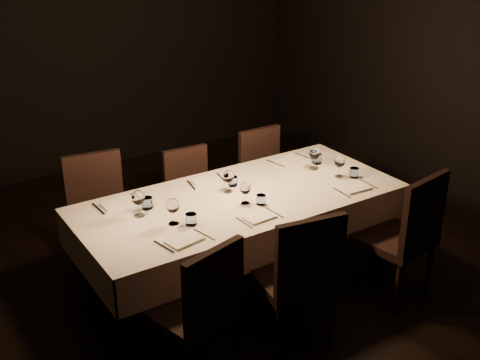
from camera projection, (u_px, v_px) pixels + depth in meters
room at (240, 104)px, 4.31m from camera, size 5.01×6.01×3.01m
dining_table at (240, 205)px, 4.64m from camera, size 2.52×1.12×0.76m
chair_near_left at (201, 306)px, 3.70m from camera, size 0.57×0.57×0.98m
place_setting_near_left at (180, 219)px, 4.10m from camera, size 0.37×0.41×0.20m
chair_near_center at (300, 273)px, 3.99m from camera, size 0.56×0.56×1.02m
place_setting_near_center at (253, 199)px, 4.40m from camera, size 0.32×0.40×0.18m
chair_near_right at (405, 232)px, 4.50m from camera, size 0.58×0.58×1.05m
place_setting_near_right at (348, 172)px, 4.86m from camera, size 0.34×0.41×0.19m
chair_far_left at (99, 208)px, 4.92m from camera, size 0.53×0.53×0.98m
place_setting_far_left at (134, 201)px, 4.36m from camera, size 0.36×0.42×0.20m
chair_far_center at (191, 192)px, 5.34m from camera, size 0.44×0.44×0.87m
place_setting_far_center at (223, 179)px, 4.73m from camera, size 0.34×0.40×0.18m
chair_far_right at (265, 173)px, 5.68m from camera, size 0.44×0.44×0.92m
place_setting_far_right at (308, 156)px, 5.16m from camera, size 0.38×0.42×0.20m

